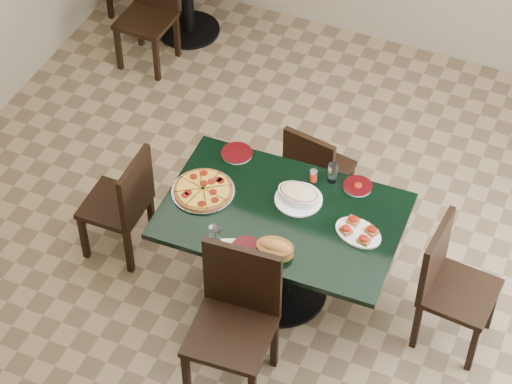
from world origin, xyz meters
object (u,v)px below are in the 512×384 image
at_px(pepperoni_pizza, 203,190).
at_px(bruschetta_platter, 358,231).
at_px(main_table, 282,233).
at_px(chair_left, 124,201).
at_px(chair_right, 449,280).
at_px(bread_basket, 275,248).
at_px(chair_near, 236,313).
at_px(chair_far, 315,169).
at_px(back_chair_near, 150,8).
at_px(lasagna_casserole, 299,195).

height_order(pepperoni_pizza, bruschetta_platter, bruschetta_platter).
xyz_separation_m(main_table, chair_left, (-1.08, -0.07, -0.10)).
xyz_separation_m(chair_right, bread_basket, (-0.97, -0.41, 0.28)).
bearing_deg(pepperoni_pizza, chair_left, -175.31).
relative_size(main_table, chair_near, 1.48).
bearing_deg(bruschetta_platter, main_table, -159.13).
bearing_deg(chair_far, chair_right, 159.64).
bearing_deg(chair_left, pepperoni_pizza, 93.15).
height_order(bread_basket, bruschetta_platter, bread_basket).
height_order(back_chair_near, bruschetta_platter, back_chair_near).
xyz_separation_m(chair_left, back_chair_near, (-0.84, 1.95, 0.02)).
height_order(main_table, lasagna_casserole, lasagna_casserole).
bearing_deg(bread_basket, chair_right, 15.50).
distance_m(chair_far, bread_basket, 1.10).
bearing_deg(chair_right, lasagna_casserole, 92.10).
relative_size(chair_right, pepperoni_pizza, 2.30).
distance_m(chair_far, lasagna_casserole, 0.69).
height_order(chair_right, pepperoni_pizza, chair_right).
height_order(chair_far, bruschetta_platter, chair_far).
relative_size(back_chair_near, bruschetta_platter, 2.51).
height_order(main_table, bruschetta_platter, bruschetta_platter).
bearing_deg(main_table, chair_right, 3.55).
xyz_separation_m(pepperoni_pizza, bread_basket, (0.60, -0.28, 0.02)).
relative_size(main_table, chair_right, 1.64).
relative_size(chair_left, bruschetta_platter, 2.43).
bearing_deg(pepperoni_pizza, back_chair_near, 126.44).
relative_size(pepperoni_pizza, bread_basket, 1.63).
bearing_deg(chair_left, chair_far, 126.66).
relative_size(chair_right, bread_basket, 3.74).
bearing_deg(lasagna_casserole, bruschetta_platter, -12.55).
xyz_separation_m(back_chair_near, pepperoni_pizza, (1.41, -1.90, 0.28)).
distance_m(chair_near, back_chair_near, 3.19).
relative_size(main_table, lasagna_casserole, 5.02).
relative_size(back_chair_near, pepperoni_pizza, 2.22).
height_order(main_table, back_chair_near, back_chair_near).
bearing_deg(lasagna_casserole, main_table, -105.78).
distance_m(bread_basket, bruschetta_platter, 0.52).
bearing_deg(back_chair_near, chair_near, -52.00).
distance_m(chair_far, chair_right, 1.27).
bearing_deg(bread_basket, chair_far, 90.06).
bearing_deg(bread_basket, pepperoni_pizza, 147.65).
xyz_separation_m(chair_right, back_chair_near, (-2.97, 1.77, -0.02)).
relative_size(lasagna_casserole, bread_basket, 1.22).
height_order(pepperoni_pizza, bread_basket, bread_basket).
xyz_separation_m(chair_right, lasagna_casserole, (-1.00, 0.04, 0.29)).
bearing_deg(main_table, lasagna_casserole, 69.67).
distance_m(chair_right, lasagna_casserole, 1.04).
relative_size(chair_left, pepperoni_pizza, 2.15).
bearing_deg(chair_far, bread_basket, 106.75).
relative_size(chair_left, lasagna_casserole, 2.88).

